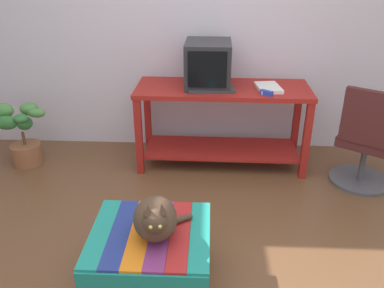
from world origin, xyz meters
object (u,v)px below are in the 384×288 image
tv_monitor (208,64)px  ottoman_with_blanket (151,258)px  office_chair (365,144)px  keyboard (212,90)px  stapler (266,93)px  cat (156,219)px  desk (222,112)px  book (268,88)px  potted_plant (22,136)px

tv_monitor → ottoman_with_blanket: size_ratio=0.68×
office_chair → tv_monitor: bearing=17.3°
keyboard → stapler: size_ratio=3.64×
cat → keyboard: bearing=70.1°
desk → book: book is taller
potted_plant → stapler: stapler is taller
cat → stapler: (0.76, 1.42, 0.27)m
keyboard → ottoman_with_blanket: size_ratio=0.58×
potted_plant → office_chair: 3.06m
book → ottoman_with_blanket: 1.85m
tv_monitor → office_chair: bearing=-15.7°
book → office_chair: office_chair is taller
book → potted_plant: 2.31m
ottoman_with_blanket → stapler: bearing=59.9°
tv_monitor → ottoman_with_blanket: (-0.31, -1.63, -0.75)m
tv_monitor → stapler: (0.49, -0.25, -0.17)m
desk → tv_monitor: bearing=163.5°
keyboard → stapler: bearing=-14.1°
tv_monitor → book: size_ratio=1.63×
tv_monitor → ottoman_with_blanket: bearing=-99.9°
tv_monitor → desk: bearing=-16.5°
desk → office_chair: (1.19, -0.35, -0.13)m
book → cat: 1.78m
keyboard → office_chair: (1.29, -0.22, -0.38)m
keyboard → potted_plant: keyboard is taller
keyboard → office_chair: office_chair is taller
keyboard → cat: 1.55m
keyboard → ottoman_with_blanket: bearing=-107.8°
keyboard → desk: bearing=47.5°
ottoman_with_blanket → office_chair: office_chair is taller
tv_monitor → keyboard: 0.25m
ottoman_with_blanket → office_chair: (1.64, 1.24, 0.19)m
tv_monitor → ottoman_with_blanket: tv_monitor is taller
cat → potted_plant: 2.12m
keyboard → ottoman_with_blanket: 1.61m
cat → ottoman_with_blanket: bearing=134.1°
tv_monitor → stapler: 0.58m
desk → potted_plant: size_ratio=2.55×
potted_plant → office_chair: (3.05, -0.25, 0.10)m
office_chair → desk: bearing=17.4°
book → tv_monitor: bearing=162.3°
stapler → ottoman_with_blanket: bearing=-172.8°
book → ottoman_with_blanket: book is taller
desk → stapler: 0.49m
desk → keyboard: 0.30m
desk → cat: size_ratio=4.20×
ottoman_with_blanket → cat: 0.32m
book → cat: (-0.80, -1.57, -0.26)m
tv_monitor → potted_plant: bearing=-174.5°
desk → ottoman_with_blanket: bearing=-104.8°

